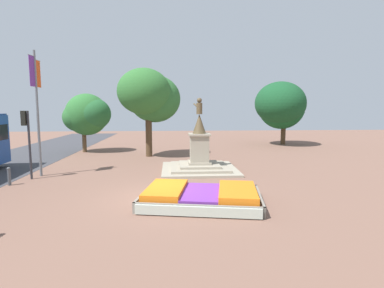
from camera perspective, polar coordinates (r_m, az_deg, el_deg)
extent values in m
plane|color=brown|center=(13.31, -5.91, -10.21)|extent=(79.80, 79.80, 0.00)
cube|color=#38281C|center=(12.51, 1.75, -10.34)|extent=(5.09, 3.77, 0.40)
cube|color=gray|center=(11.05, 1.07, -12.57)|extent=(4.77, 0.98, 0.44)
cube|color=gray|center=(13.98, 2.27, -8.42)|extent=(4.77, 0.98, 0.44)
cube|color=gray|center=(12.91, -8.93, -9.79)|extent=(0.68, 3.14, 0.44)
cube|color=gray|center=(12.54, 12.75, -10.37)|extent=(0.68, 3.14, 0.44)
cube|color=orange|center=(12.62, -5.02, -8.67)|extent=(1.96, 2.99, 0.26)
cube|color=#72339E|center=(12.44, 1.75, -9.23)|extent=(1.96, 2.99, 0.11)
cube|color=orange|center=(12.39, 8.66, -8.98)|extent=(1.96, 2.99, 0.27)
cube|color=#B2BCAD|center=(11.00, 1.05, -12.66)|extent=(4.55, 1.03, 0.36)
cube|color=#9E9480|center=(19.02, 1.38, -4.79)|extent=(4.66, 4.66, 0.14)
cube|color=gray|center=(19.00, 1.38, -4.37)|extent=(3.58, 3.58, 0.14)
cube|color=gray|center=(18.97, 1.38, -3.94)|extent=(2.49, 2.49, 0.14)
cube|color=#A09681|center=(18.94, 1.38, -3.52)|extent=(1.40, 1.40, 0.14)
cube|color=#9E937F|center=(18.80, 1.39, -0.85)|extent=(1.13, 1.13, 1.64)
cube|color=#9E937F|center=(18.71, 1.40, 1.83)|extent=(1.34, 1.34, 0.12)
cone|color=brown|center=(18.66, 1.40, 3.86)|extent=(0.85, 0.85, 1.21)
cylinder|color=brown|center=(18.64, 1.41, 6.78)|extent=(0.36, 0.36, 0.70)
sphere|color=brown|center=(18.65, 1.42, 8.33)|extent=(0.31, 0.31, 0.31)
cylinder|color=brown|center=(18.81, 0.95, 7.21)|extent=(0.45, 0.56, 0.40)
cylinder|color=#2D2D33|center=(18.59, -28.53, -0.23)|extent=(0.12, 0.12, 3.76)
cube|color=black|center=(18.58, -29.35, 4.31)|extent=(0.25, 0.29, 0.80)
cylinder|color=#4B0808|center=(18.64, -29.77, 5.11)|extent=(0.03, 0.14, 0.14)
cylinder|color=yellow|center=(18.64, -29.72, 4.30)|extent=(0.03, 0.14, 0.14)
cylinder|color=#0D4211|center=(18.65, -29.67, 3.48)|extent=(0.03, 0.14, 0.14)
cylinder|color=slate|center=(19.12, -27.33, 5.02)|extent=(0.14, 0.14, 7.10)
cube|color=#D84C19|center=(19.50, -27.25, 11.78)|extent=(0.06, 0.49, 1.51)
cylinder|color=slate|center=(19.59, -27.38, 13.98)|extent=(0.08, 0.63, 0.03)
cube|color=#6B2D8C|center=(18.94, -28.19, 12.17)|extent=(0.06, 0.51, 1.67)
cylinder|color=slate|center=(19.05, -28.33, 14.66)|extent=(0.08, 0.65, 0.03)
cylinder|color=#4C5156|center=(17.84, -31.47, -5.47)|extent=(0.16, 0.16, 0.81)
sphere|color=#4C5156|center=(17.76, -31.56, -4.04)|extent=(0.17, 0.17, 0.17)
cylinder|color=#4C3823|center=(24.57, -8.22, 1.23)|extent=(0.52, 0.52, 3.08)
ellipsoid|color=#316C2F|center=(23.86, -9.15, 9.86)|extent=(4.13, 3.62, 3.60)
ellipsoid|color=#2F6931|center=(24.85, -7.12, 8.53)|extent=(4.20, 3.72, 3.83)
cylinder|color=brown|center=(28.44, -19.82, 0.68)|extent=(0.36, 0.36, 2.14)
ellipsoid|color=#2E6731|center=(28.35, -20.58, 4.80)|extent=(2.93, 2.90, 2.61)
ellipsoid|color=#2A6A36|center=(28.02, -18.70, 5.44)|extent=(3.48, 3.25, 2.98)
ellipsoid|color=#2F6E32|center=(28.20, -19.40, 5.33)|extent=(3.72, 3.43, 3.67)
cylinder|color=#4C3823|center=(34.11, 16.96, 1.73)|extent=(0.51, 0.51, 2.13)
ellipsoid|color=#1B4B25|center=(33.33, 16.74, 7.16)|extent=(4.94, 5.08, 3.82)
ellipsoid|color=#184B27|center=(33.10, 16.43, 7.46)|extent=(5.22, 5.68, 4.51)
ellipsoid|color=#164F26|center=(33.59, 16.66, 6.92)|extent=(4.89, 5.01, 4.86)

